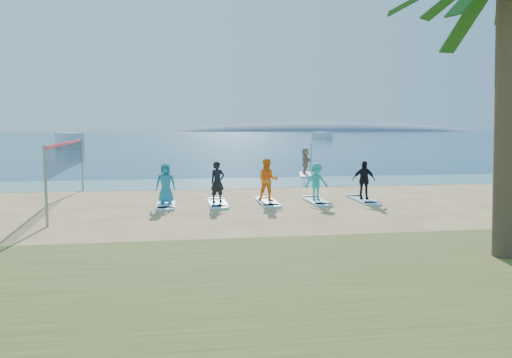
{
  "coord_description": "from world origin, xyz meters",
  "views": [
    {
      "loc": [
        -2.07,
        -16.41,
        3.06
      ],
      "look_at": [
        0.83,
        2.0,
        1.1
      ],
      "focal_mm": 35.0,
      "sensor_mm": 36.0,
      "label": 1
    }
  ],
  "objects": [
    {
      "name": "volleyball_net",
      "position": [
        -6.34,
        3.97,
        1.9
      ],
      "size": [
        0.65,
        9.07,
        2.5
      ],
      "rotation": [
        0.0,
        0.0,
        0.06
      ],
      "color": "gray",
      "rests_on": "ground"
    },
    {
      "name": "surfboard_3",
      "position": [
        3.48,
        3.06,
        0.04
      ],
      "size": [
        0.7,
        2.2,
        0.09
      ],
      "primitive_type": "cube",
      "color": "#92CCE2",
      "rests_on": "ground"
    },
    {
      "name": "paddleboarder",
      "position": [
        5.77,
        13.65,
        0.93
      ],
      "size": [
        0.57,
        1.53,
        1.62
      ],
      "primitive_type": "imported",
      "rotation": [
        0.0,
        0.0,
        1.51
      ],
      "color": "tan",
      "rests_on": "paddleboard"
    },
    {
      "name": "student_3",
      "position": [
        3.48,
        3.06,
        0.84
      ],
      "size": [
        1.03,
        0.67,
        1.51
      ],
      "primitive_type": "imported",
      "rotation": [
        0.0,
        0.0,
        0.11
      ],
      "color": "teal",
      "rests_on": "surfboard_3"
    },
    {
      "name": "surfboard_0",
      "position": [
        -2.55,
        3.06,
        0.04
      ],
      "size": [
        0.7,
        2.2,
        0.09
      ],
      "primitive_type": "cube",
      "color": "#92CCE2",
      "rests_on": "ground"
    },
    {
      "name": "surfboard_2",
      "position": [
        1.47,
        3.06,
        0.04
      ],
      "size": [
        0.7,
        2.2,
        0.09
      ],
      "primitive_type": "cube",
      "color": "#92CCE2",
      "rests_on": "ground"
    },
    {
      "name": "student_0",
      "position": [
        -2.55,
        3.06,
        0.87
      ],
      "size": [
        0.81,
        0.58,
        1.56
      ],
      "primitive_type": "imported",
      "rotation": [
        0.0,
        0.0,
        -0.11
      ],
      "color": "teal",
      "rests_on": "surfboard_0"
    },
    {
      "name": "ground",
      "position": [
        0.0,
        0.0,
        0.0
      ],
      "size": [
        600.0,
        600.0,
        0.0
      ],
      "primitive_type": "plane",
      "color": "tan",
      "rests_on": "ground"
    },
    {
      "name": "student_2",
      "position": [
        1.47,
        3.06,
        0.94
      ],
      "size": [
        0.92,
        0.77,
        1.7
      ],
      "primitive_type": "imported",
      "rotation": [
        0.0,
        0.0,
        -0.16
      ],
      "color": "orange",
      "rests_on": "surfboard_2"
    },
    {
      "name": "ocean",
      "position": [
        0.0,
        160.0,
        0.01
      ],
      "size": [
        600.0,
        600.0,
        0.0
      ],
      "primitive_type": "plane",
      "color": "navy",
      "rests_on": "ground"
    },
    {
      "name": "boat_offshore_a",
      "position": [
        -17.92,
        60.75,
        0.0
      ],
      "size": [
        5.71,
        9.33,
        2.18
      ],
      "primitive_type": "cube",
      "rotation": [
        0.0,
        0.0,
        0.41
      ],
      "color": "silver",
      "rests_on": "ground"
    },
    {
      "name": "student_4",
      "position": [
        5.49,
        3.06,
        0.87
      ],
      "size": [
        0.98,
        0.57,
        1.57
      ],
      "primitive_type": "imported",
      "rotation": [
        0.0,
        0.0,
        -0.21
      ],
      "color": "black",
      "rests_on": "surfboard_4"
    },
    {
      "name": "island_ridge",
      "position": [
        95.0,
        300.0,
        0.0
      ],
      "size": [
        220.0,
        56.0,
        18.0
      ],
      "primitive_type": "ellipsoid",
      "color": "slate",
      "rests_on": "ground"
    },
    {
      "name": "student_1",
      "position": [
        -0.54,
        3.06,
        0.9
      ],
      "size": [
        0.68,
        0.56,
        1.61
      ],
      "primitive_type": "imported",
      "rotation": [
        0.0,
        0.0,
        0.34
      ],
      "color": "black",
      "rests_on": "surfboard_1"
    },
    {
      "name": "paddleboard",
      "position": [
        5.77,
        13.65,
        0.06
      ],
      "size": [
        1.38,
        3.08,
        0.12
      ],
      "primitive_type": "cube",
      "rotation": [
        0.0,
        0.0,
        -0.24
      ],
      "color": "silver",
      "rests_on": "ground"
    },
    {
      "name": "surfboard_1",
      "position": [
        -0.54,
        3.06,
        0.04
      ],
      "size": [
        0.7,
        2.2,
        0.09
      ],
      "primitive_type": "cube",
      "color": "#92CCE2",
      "rests_on": "ground"
    },
    {
      "name": "surfboard_4",
      "position": [
        5.49,
        3.06,
        0.04
      ],
      "size": [
        0.7,
        2.2,
        0.09
      ],
      "primitive_type": "cube",
      "color": "#92CCE2",
      "rests_on": "ground"
    },
    {
      "name": "shallow_water",
      "position": [
        0.0,
        10.5,
        0.01
      ],
      "size": [
        600.0,
        600.0,
        0.0
      ],
      "primitive_type": "plane",
      "color": "teal",
      "rests_on": "ground"
    },
    {
      "name": "boat_offshore_b",
      "position": [
        33.11,
        102.59,
        0.0
      ],
      "size": [
        3.96,
        6.28,
        1.8
      ],
      "primitive_type": "cube",
      "rotation": [
        0.0,
        0.0,
        0.35
      ],
      "color": "silver",
      "rests_on": "ground"
    }
  ]
}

